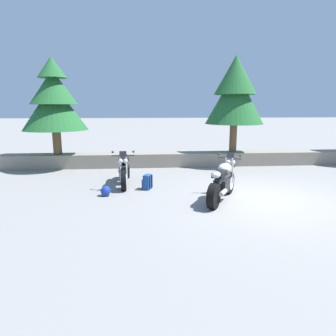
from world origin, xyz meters
The scene contains 8 objects.
ground_plane centered at (0.00, 0.00, 0.00)m, with size 120.00×120.00×0.00m, color gray.
stone_wall centered at (0.00, 4.80, 0.28)m, with size 36.00×0.80×0.55m, color gray.
motorcycle_black_near_left centered at (-3.79, 1.89, 0.49)m, with size 0.67×2.06×1.18m.
motorcycle_silver_centre centered at (-1.14, 0.04, 0.49)m, with size 1.23×1.85×1.18m.
rider_backpack centered at (-3.08, 1.26, 0.24)m, with size 0.33×0.35×0.47m.
rider_helmet centered at (-4.24, 0.68, 0.14)m, with size 0.28×0.28×0.28m.
pine_tree_far_left centered at (-6.58, 4.72, 2.68)m, with size 2.47×2.47×3.73m.
pine_tree_mid_left centered at (0.58, 4.86, 3.02)m, with size 2.38×2.38×3.90m.
Camera 1 is at (-3.20, -7.36, 2.41)m, focal length 31.87 mm.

